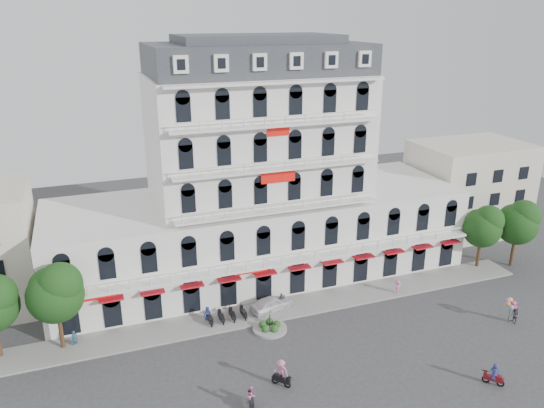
{
  "coord_description": "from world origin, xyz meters",
  "views": [
    {
      "loc": [
        -17.39,
        -33.89,
        27.56
      ],
      "look_at": [
        -1.32,
        10.0,
        10.88
      ],
      "focal_mm": 35.0,
      "sensor_mm": 36.0,
      "label": 1
    }
  ],
  "objects": [
    {
      "name": "rider_east",
      "position": [
        10.96,
        -7.32,
        0.93
      ],
      "size": [
        1.27,
        1.34,
        1.94
      ],
      "rotation": [
        0.0,
        0.0,
        2.32
      ],
      "color": "maroon",
      "rests_on": "ground"
    },
    {
      "name": "parked_car",
      "position": [
        -1.66,
        9.17,
        0.76
      ],
      "size": [
        4.79,
        2.94,
        1.52
      ],
      "primitive_type": "imported",
      "rotation": [
        0.0,
        0.0,
        1.84
      ],
      "color": "silver",
      "rests_on": "ground"
    },
    {
      "name": "ground",
      "position": [
        0.0,
        0.0,
        0.0
      ],
      "size": [
        120.0,
        120.0,
        0.0
      ],
      "primitive_type": "plane",
      "color": "#38383A",
      "rests_on": "ground"
    },
    {
      "name": "rider_center",
      "position": [
        -4.84,
        -1.68,
        1.27
      ],
      "size": [
        1.35,
        1.38,
        2.37
      ],
      "rotation": [
        0.0,
        0.0,
        5.46
      ],
      "color": "black",
      "rests_on": "ground"
    },
    {
      "name": "rider_southwest",
      "position": [
        -7.84,
        -3.32,
        0.98
      ],
      "size": [
        0.72,
        1.68,
        1.98
      ],
      "rotation": [
        0.0,
        0.0,
        1.34
      ],
      "color": "black",
      "rests_on": "ground"
    },
    {
      "name": "main_building",
      "position": [
        0.0,
        18.0,
        9.96
      ],
      "size": [
        45.0,
        15.0,
        25.8
      ],
      "color": "silver",
      "rests_on": "ground"
    },
    {
      "name": "parked_scooter_row",
      "position": [
        -6.35,
        8.8,
        0.0
      ],
      "size": [
        4.4,
        1.8,
        1.1
      ],
      "primitive_type": null,
      "color": "black",
      "rests_on": "ground"
    },
    {
      "name": "pedestrian_left",
      "position": [
        -8.05,
        9.5,
        0.75
      ],
      "size": [
        0.75,
        0.5,
        1.5
      ],
      "primitive_type": "imported",
      "rotation": [
        0.0,
        0.0,
        -0.04
      ],
      "color": "navy",
      "rests_on": "ground"
    },
    {
      "name": "flank_building_east",
      "position": [
        30.0,
        20.0,
        6.0
      ],
      "size": [
        14.0,
        10.0,
        12.0
      ],
      "primitive_type": "cube",
      "color": "beige",
      "rests_on": "ground"
    },
    {
      "name": "pedestrian_mid",
      "position": [
        -0.49,
        9.5,
        0.75
      ],
      "size": [
        0.93,
        0.5,
        1.5
      ],
      "primitive_type": "imported",
      "rotation": [
        0.0,
        0.0,
        3.3
      ],
      "color": "#4C4D53",
      "rests_on": "ground"
    },
    {
      "name": "traffic_island",
      "position": [
        -3.0,
        6.0,
        0.26
      ],
      "size": [
        3.2,
        3.2,
        1.6
      ],
      "color": "gray",
      "rests_on": "ground"
    },
    {
      "name": "pedestrian_right",
      "position": [
        11.81,
        7.74,
        0.8
      ],
      "size": [
        1.12,
        0.77,
        1.6
      ],
      "primitive_type": "imported",
      "rotation": [
        0.0,
        0.0,
        3.32
      ],
      "color": "#C86A9A",
      "rests_on": "ground"
    },
    {
      "name": "balloon_vendor",
      "position": [
        19.03,
        -0.76,
        1.26
      ],
      "size": [
        1.31,
        1.25,
        2.45
      ],
      "color": "#55535B",
      "rests_on": "ground"
    },
    {
      "name": "tree_east_outer",
      "position": [
        28.05,
        8.98,
        5.55
      ],
      "size": [
        4.65,
        4.65,
        8.05
      ],
      "color": "#382314",
      "rests_on": "ground"
    },
    {
      "name": "tree_east_inner",
      "position": [
        24.05,
        9.98,
        5.21
      ],
      "size": [
        4.4,
        4.37,
        7.57
      ],
      "color": "#382314",
      "rests_on": "ground"
    },
    {
      "name": "pedestrian_far",
      "position": [
        -20.0,
        9.5,
        0.76
      ],
      "size": [
        0.67,
        0.6,
        1.53
      ],
      "primitive_type": "imported",
      "rotation": [
        0.0,
        0.0,
        0.54
      ],
      "color": "navy",
      "rests_on": "ground"
    },
    {
      "name": "sidewalk",
      "position": [
        0.0,
        9.0,
        0.08
      ],
      "size": [
        53.0,
        4.0,
        0.16
      ],
      "primitive_type": "cube",
      "color": "gray",
      "rests_on": "ground"
    },
    {
      "name": "tree_west_inner",
      "position": [
        -20.95,
        9.48,
        5.68
      ],
      "size": [
        4.76,
        4.76,
        8.25
      ],
      "color": "#382314",
      "rests_on": "ground"
    }
  ]
}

